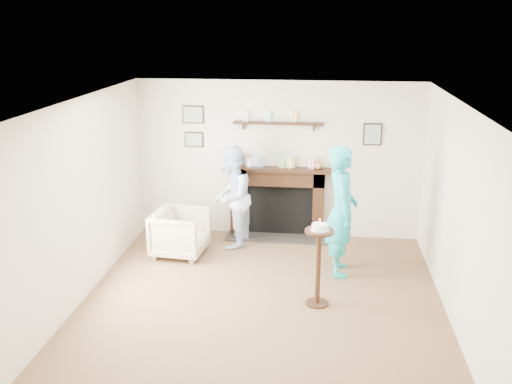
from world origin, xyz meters
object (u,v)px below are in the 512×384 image
armchair (181,254)px  man (232,245)px  woman (338,272)px  pedestal_table (319,252)px

armchair → man: (0.72, 0.44, 0.00)m
woman → man: bearing=60.8°
man → pedestal_table: (1.34, -1.75, 0.69)m
man → pedestal_table: size_ratio=1.41×
armchair → man: 0.84m
armchair → woman: size_ratio=0.42×
woman → pedestal_table: size_ratio=1.60×
armchair → woman: bearing=-92.9°
armchair → woman: (2.35, -0.35, 0.00)m
pedestal_table → woman: bearing=73.5°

